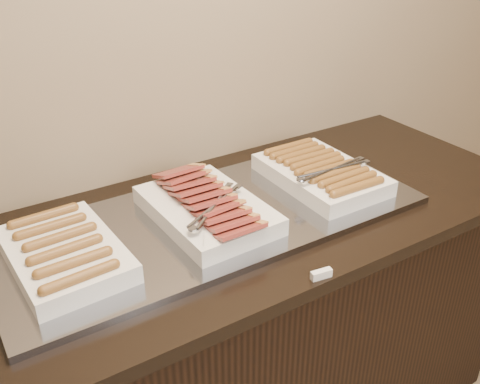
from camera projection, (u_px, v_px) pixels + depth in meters
name	position (u px, v px, depth m)	size (l,w,h in m)	color
counter	(215.00, 340.00, 1.72)	(2.06, 0.76, 0.90)	black
warming_tray	(213.00, 219.00, 1.50)	(1.20, 0.50, 0.02)	gray
dish_left	(64.00, 253.00, 1.29)	(0.26, 0.37, 0.07)	white
dish_center	(207.00, 208.00, 1.47)	(0.28, 0.42, 0.10)	white
dish_right	(321.00, 173.00, 1.66)	(0.27, 0.39, 0.08)	white
label_holder	(321.00, 274.00, 1.28)	(0.05, 0.02, 0.02)	white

